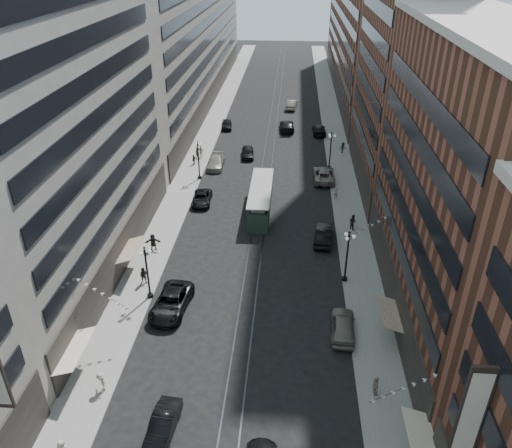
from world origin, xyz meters
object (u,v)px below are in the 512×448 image
(car_2, at_px, (171,302))
(pedestrian_6, at_px, (201,152))
(pedestrian_extra_0, at_px, (197,152))
(pedestrian_4, at_px, (376,386))
(car_8, at_px, (216,162))
(car_5, at_px, (163,425))
(car_10, at_px, (324,235))
(lamppost_sw_mid, at_px, (198,159))
(lamppost_se_far, at_px, (347,255))
(car_14, at_px, (292,104))
(pedestrian_9, at_px, (343,148))
(pedestrian_extra_2, at_px, (102,382))
(car_9, at_px, (227,124))
(car_12, at_px, (319,130))
(streetcar, at_px, (261,200))
(lamppost_sw_far, at_px, (147,271))
(pedestrian_extra_1, at_px, (194,160))
(car_13, at_px, (248,152))
(car_4, at_px, (343,326))
(pedestrian_5, at_px, (153,242))
(pedestrian_7, at_px, (353,222))
(car_extra_0, at_px, (287,126))
(lamppost_se_mid, at_px, (331,149))
(car_11, at_px, (324,175))
(car_7, at_px, (202,198))
(pedestrian_8, at_px, (336,192))
(pedestrian_2, at_px, (144,276))

(car_2, xyz_separation_m, pedestrian_6, (-3.49, 36.48, 0.21))
(pedestrian_extra_0, bearing_deg, pedestrian_6, 95.06)
(pedestrian_4, height_order, car_8, pedestrian_4)
(car_5, distance_m, car_10, 28.53)
(lamppost_sw_mid, relative_size, lamppost_se_far, 1.00)
(car_2, xyz_separation_m, pedestrian_extra_0, (-4.17, 36.45, 0.07))
(car_10, relative_size, car_14, 0.97)
(car_8, height_order, car_14, car_14)
(pedestrian_extra_0, bearing_deg, car_8, 48.22)
(pedestrian_9, distance_m, pedestrian_extra_2, 54.01)
(car_5, distance_m, pedestrian_9, 55.18)
(car_9, height_order, car_12, car_12)
(streetcar, distance_m, pedestrian_4, 30.21)
(lamppost_sw_far, distance_m, pedestrian_extra_1, 32.11)
(lamppost_sw_mid, bearing_deg, car_10, -43.12)
(car_8, height_order, car_13, car_8)
(pedestrian_6, bearing_deg, car_4, 133.39)
(car_13, bearing_deg, pedestrian_5, -111.28)
(pedestrian_4, xyz_separation_m, pedestrian_7, (0.64, 24.47, 0.07))
(pedestrian_5, relative_size, pedestrian_extra_1, 1.24)
(car_8, relative_size, car_13, 1.20)
(car_extra_0, relative_size, pedestrian_extra_2, 3.59)
(lamppost_sw_far, height_order, car_9, lamppost_sw_far)
(pedestrian_7, relative_size, pedestrian_extra_2, 1.11)
(lamppost_se_mid, bearing_deg, lamppost_se_far, -90.00)
(pedestrian_extra_1, bearing_deg, pedestrian_6, -177.48)
(pedestrian_4, xyz_separation_m, car_10, (-2.81, 21.64, -0.14))
(car_11, xyz_separation_m, pedestrian_extra_0, (-19.17, 6.87, 0.08))
(pedestrian_4, height_order, pedestrian_5, pedestrian_5)
(car_7, bearing_deg, pedestrian_4, -62.24)
(pedestrian_8, relative_size, car_extra_0, 0.29)
(lamppost_se_far, xyz_separation_m, car_11, (-1.00, 23.98, -2.24))
(pedestrian_6, xyz_separation_m, car_extra_0, (12.93, 14.18, -0.21))
(lamppost_sw_mid, relative_size, car_5, 1.23)
(pedestrian_4, relative_size, car_10, 0.33)
(car_extra_0, distance_m, pedestrian_extra_2, 61.63)
(lamppost_sw_far, height_order, lamppost_sw_mid, same)
(lamppost_sw_far, xyz_separation_m, car_13, (6.02, 35.84, -2.32))
(streetcar, height_order, pedestrian_7, streetcar)
(car_2, height_order, pedestrian_4, pedestrian_4)
(lamppost_sw_mid, distance_m, car_12, 27.01)
(car_2, relative_size, car_14, 1.16)
(car_11, height_order, pedestrian_extra_2, pedestrian_extra_2)
(car_2, relative_size, car_8, 1.13)
(lamppost_se_far, relative_size, car_5, 1.23)
(pedestrian_7, bearing_deg, pedestrian_4, 142.41)
(pedestrian_5, bearing_deg, car_12, 54.44)
(lamppost_sw_far, bearing_deg, pedestrian_9, 61.47)
(pedestrian_8, bearing_deg, car_11, -109.64)
(pedestrian_2, relative_size, car_10, 0.35)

